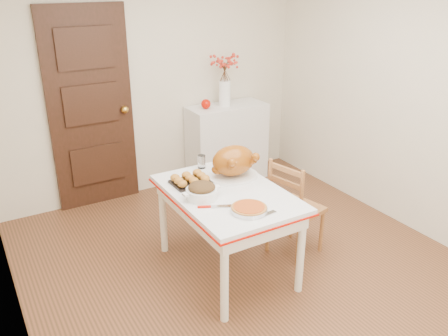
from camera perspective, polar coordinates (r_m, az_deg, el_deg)
floor at (r=3.99m, az=3.70°, el=-12.72°), size 3.50×4.00×0.00m
wall_back at (r=5.13m, az=-8.70°, el=10.57°), size 3.50×0.00×2.50m
wall_right at (r=4.61m, az=22.64°, el=7.70°), size 0.00×4.00×2.50m
door_back at (r=4.95m, az=-15.97°, el=6.86°), size 0.85×0.06×2.06m
sideboard at (r=5.50m, az=0.37°, el=3.07°), size 0.91×0.41×0.91m
kitchen_table at (r=3.84m, az=0.38°, el=-7.77°), size 0.84×1.22×0.73m
chair_oak at (r=4.09m, az=8.84°, el=-4.71°), size 0.47×0.47×0.89m
berry_vase at (r=5.28m, az=0.09°, el=10.75°), size 0.31×0.31×0.60m
apple at (r=5.22m, az=-2.23°, el=7.84°), size 0.11×0.11×0.11m
turkey_platter at (r=3.86m, az=1.15°, el=0.71°), size 0.52×0.47×0.27m
pumpkin_pie at (r=3.35m, az=3.10°, el=-4.92°), size 0.34×0.34×0.06m
stuffing_dish at (r=3.53m, az=-2.74°, el=-2.81°), size 0.37×0.32×0.12m
rolls_tray at (r=3.79m, az=-4.18°, el=-1.36°), size 0.30×0.24×0.08m
pie_server at (r=3.32m, az=5.02°, el=-5.71°), size 0.20×0.08×0.01m
carving_knife at (r=3.42m, az=-0.97°, el=-4.71°), size 0.28×0.18×0.01m
drinking_glass at (r=4.08m, az=-2.77°, el=0.79°), size 0.08×0.08×0.12m
shaker_pair at (r=4.10m, az=0.30°, el=0.73°), size 0.09×0.04×0.09m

